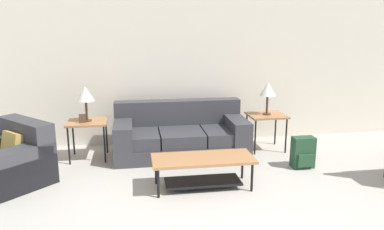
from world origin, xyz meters
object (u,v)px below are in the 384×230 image
object	(u,v)px
backpack	(303,153)
armchair	(8,162)
side_table_left	(87,125)
side_table_right	(266,118)
table_lamp_left	(85,95)
table_lamp_right	(268,90)
couch	(180,136)
coffee_table	(203,165)

from	to	relation	value
backpack	armchair	bearing A→B (deg)	179.12
backpack	side_table_left	bearing A→B (deg)	164.19
side_table_left	backpack	xyz separation A→B (m)	(3.11, -0.88, -0.32)
armchair	side_table_right	xyz separation A→B (m)	(3.78, 0.82, 0.25)
side_table_right	table_lamp_left	world-z (taller)	table_lamp_left
table_lamp_left	table_lamp_right	xyz separation A→B (m)	(2.86, 0.00, 0.00)
side_table_left	side_table_right	distance (m)	2.86
table_lamp_right	backpack	distance (m)	1.21
side_table_right	table_lamp_left	bearing A→B (deg)	-180.00
side_table_right	table_lamp_left	size ratio (longest dim) A/B	1.12
table_lamp_right	backpack	size ratio (longest dim) A/B	1.17
couch	table_lamp_right	world-z (taller)	table_lamp_right
couch	armchair	bearing A→B (deg)	-160.75
couch	armchair	world-z (taller)	couch
armchair	coffee_table	bearing A→B (deg)	-12.08
table_lamp_right	couch	bearing A→B (deg)	179.93
side_table_left	backpack	size ratio (longest dim) A/B	1.32
armchair	table_lamp_left	distance (m)	1.42
armchair	table_lamp_right	xyz separation A→B (m)	(3.78, 0.82, 0.72)
backpack	table_lamp_left	bearing A→B (deg)	164.19
armchair	coffee_table	size ratio (longest dim) A/B	1.03
coffee_table	side_table_right	xyz separation A→B (m)	(1.32, 1.35, 0.24)
couch	table_lamp_left	size ratio (longest dim) A/B	3.90
couch	table_lamp_right	bearing A→B (deg)	-0.07
side_table_right	table_lamp_left	distance (m)	2.90
armchair	side_table_left	world-z (taller)	armchair
side_table_right	table_lamp_right	world-z (taller)	table_lamp_right
armchair	side_table_left	bearing A→B (deg)	41.69
coffee_table	backpack	world-z (taller)	backpack
side_table_left	table_lamp_left	world-z (taller)	table_lamp_left
coffee_table	table_lamp_right	bearing A→B (deg)	45.66
table_lamp_right	backpack	world-z (taller)	table_lamp_right
coffee_table	side_table_left	size ratio (longest dim) A/B	2.14
table_lamp_left	side_table_right	bearing A→B (deg)	0.00
armchair	coffee_table	distance (m)	2.52
table_lamp_right	side_table_left	bearing A→B (deg)	180.00
couch	coffee_table	size ratio (longest dim) A/B	1.62
side_table_left	table_lamp_left	distance (m)	0.46
side_table_left	side_table_right	bearing A→B (deg)	0.00
table_lamp_left	backpack	world-z (taller)	table_lamp_left
coffee_table	side_table_right	size ratio (longest dim) A/B	2.14
table_lamp_right	backpack	xyz separation A→B (m)	(0.25, -0.88, -0.78)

